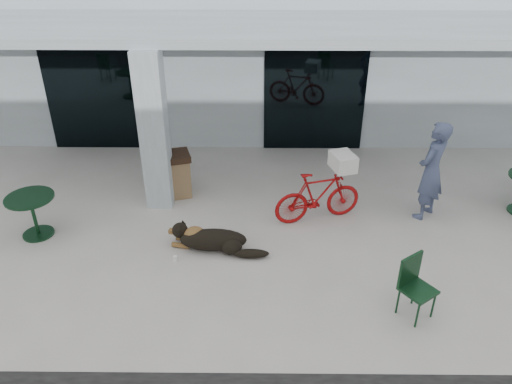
{
  "coord_description": "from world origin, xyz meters",
  "views": [
    {
      "loc": [
        0.51,
        -6.43,
        5.29
      ],
      "look_at": [
        0.44,
        1.0,
        1.0
      ],
      "focal_mm": 35.0,
      "sensor_mm": 36.0,
      "label": 1
    }
  ],
  "objects_px": {
    "person": "(431,171)",
    "trash_receptacle": "(177,174)",
    "bicycle": "(318,196)",
    "cafe_chair_far_a": "(418,290)",
    "dog": "(213,239)",
    "cafe_table_near": "(34,216)"
  },
  "relations": [
    {
      "from": "cafe_chair_far_a",
      "to": "trash_receptacle",
      "type": "relative_size",
      "value": 1.03
    },
    {
      "from": "bicycle",
      "to": "cafe_table_near",
      "type": "xyz_separation_m",
      "value": [
        -5.19,
        -0.57,
        -0.11
      ]
    },
    {
      "from": "bicycle",
      "to": "person",
      "type": "relative_size",
      "value": 0.88
    },
    {
      "from": "cafe_table_near",
      "to": "person",
      "type": "distance_m",
      "value": 7.35
    },
    {
      "from": "person",
      "to": "cafe_chair_far_a",
      "type": "bearing_deg",
      "value": 24.46
    },
    {
      "from": "person",
      "to": "bicycle",
      "type": "bearing_deg",
      "value": -42.69
    },
    {
      "from": "bicycle",
      "to": "cafe_chair_far_a",
      "type": "bearing_deg",
      "value": -172.17
    },
    {
      "from": "dog",
      "to": "person",
      "type": "distance_m",
      "value": 4.25
    },
    {
      "from": "cafe_table_near",
      "to": "person",
      "type": "xyz_separation_m",
      "value": [
        7.3,
        0.73,
        0.58
      ]
    },
    {
      "from": "cafe_chair_far_a",
      "to": "person",
      "type": "bearing_deg",
      "value": 35.86
    },
    {
      "from": "cafe_chair_far_a",
      "to": "person",
      "type": "relative_size",
      "value": 0.5
    },
    {
      "from": "bicycle",
      "to": "cafe_chair_far_a",
      "type": "relative_size",
      "value": 1.76
    },
    {
      "from": "cafe_chair_far_a",
      "to": "bicycle",
      "type": "bearing_deg",
      "value": 78.86
    },
    {
      "from": "person",
      "to": "trash_receptacle",
      "type": "xyz_separation_m",
      "value": [
        -4.91,
        0.77,
        -0.5
      ]
    },
    {
      "from": "dog",
      "to": "cafe_table_near",
      "type": "relative_size",
      "value": 1.58
    },
    {
      "from": "person",
      "to": "trash_receptacle",
      "type": "distance_m",
      "value": 5.0
    },
    {
      "from": "bicycle",
      "to": "person",
      "type": "bearing_deg",
      "value": -102.32
    },
    {
      "from": "trash_receptacle",
      "to": "bicycle",
      "type": "bearing_deg",
      "value": -18.44
    },
    {
      "from": "bicycle",
      "to": "dog",
      "type": "xyz_separation_m",
      "value": [
        -1.91,
        -0.99,
        -0.29
      ]
    },
    {
      "from": "dog",
      "to": "cafe_chair_far_a",
      "type": "height_order",
      "value": "cafe_chair_far_a"
    },
    {
      "from": "cafe_table_near",
      "to": "bicycle",
      "type": "bearing_deg",
      "value": 6.23
    },
    {
      "from": "cafe_table_near",
      "to": "trash_receptacle",
      "type": "bearing_deg",
      "value": 32.27
    }
  ]
}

